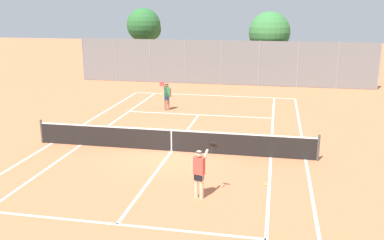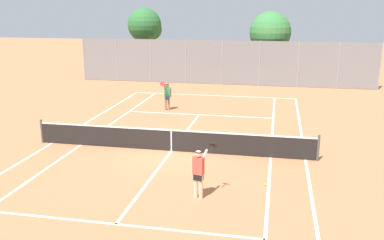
# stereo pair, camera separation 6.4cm
# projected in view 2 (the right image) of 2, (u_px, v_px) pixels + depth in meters

# --- Properties ---
(ground_plane) EXTENTS (120.00, 120.00, 0.00)m
(ground_plane) POSITION_uv_depth(u_px,v_px,m) (171.00, 151.00, 18.04)
(ground_plane) COLOR #C67047
(court_line_markings) EXTENTS (11.10, 23.90, 0.01)m
(court_line_markings) POSITION_uv_depth(u_px,v_px,m) (171.00, 151.00, 18.04)
(court_line_markings) COLOR white
(court_line_markings) RESTS_ON ground
(tennis_net) EXTENTS (12.00, 0.10, 1.07)m
(tennis_net) POSITION_uv_depth(u_px,v_px,m) (171.00, 140.00, 17.91)
(tennis_net) COLOR #474C47
(tennis_net) RESTS_ON ground
(player_near_side) EXTENTS (0.80, 0.71, 1.77)m
(player_near_side) POSITION_uv_depth(u_px,v_px,m) (199.00, 171.00, 13.40)
(player_near_side) COLOR beige
(player_near_side) RESTS_ON ground
(player_far_left) EXTENTS (0.54, 0.84, 1.77)m
(player_far_left) POSITION_uv_depth(u_px,v_px,m) (167.00, 95.00, 24.98)
(player_far_left) COLOR #936B4C
(player_far_left) RESTS_ON ground
(loose_tennis_ball_0) EXTENTS (0.07, 0.07, 0.07)m
(loose_tennis_ball_0) POSITION_uv_depth(u_px,v_px,m) (265.00, 185.00, 14.56)
(loose_tennis_ball_0) COLOR #D1DB33
(loose_tennis_ball_0) RESTS_ON ground
(loose_tennis_ball_1) EXTENTS (0.07, 0.07, 0.07)m
(loose_tennis_ball_1) POSITION_uv_depth(u_px,v_px,m) (98.00, 142.00, 19.14)
(loose_tennis_ball_1) COLOR #D1DB33
(loose_tennis_ball_1) RESTS_ON ground
(back_fence) EXTENTS (23.06, 0.08, 3.44)m
(back_fence) POSITION_uv_depth(u_px,v_px,m) (222.00, 63.00, 33.02)
(back_fence) COLOR gray
(back_fence) RESTS_ON ground
(tree_behind_left) EXTENTS (2.94, 2.94, 5.81)m
(tree_behind_left) POSITION_uv_depth(u_px,v_px,m) (146.00, 26.00, 37.32)
(tree_behind_left) COLOR brown
(tree_behind_left) RESTS_ON ground
(tree_behind_right) EXTENTS (3.25, 3.25, 5.57)m
(tree_behind_right) POSITION_uv_depth(u_px,v_px,m) (271.00, 33.00, 33.62)
(tree_behind_right) COLOR brown
(tree_behind_right) RESTS_ON ground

